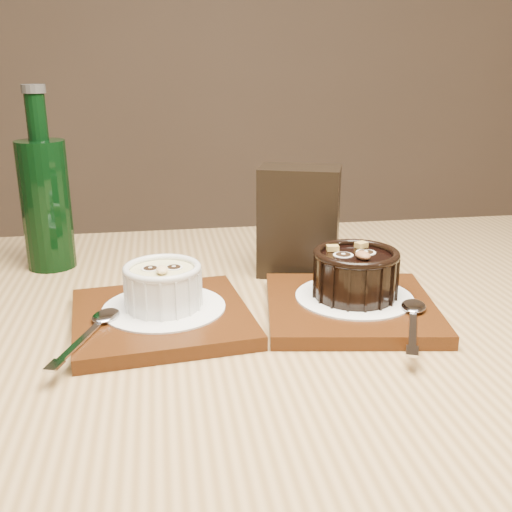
{
  "coord_description": "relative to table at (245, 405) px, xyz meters",
  "views": [
    {
      "loc": [
        -0.04,
        -0.46,
        1.01
      ],
      "look_at": [
        0.02,
        0.15,
        0.81
      ],
      "focal_mm": 42.0,
      "sensor_mm": 36.0,
      "label": 1
    }
  ],
  "objects": [
    {
      "name": "doily_right",
      "position": [
        0.13,
        0.04,
        0.11
      ],
      "size": [
        0.13,
        0.13,
        0.0
      ],
      "primitive_type": "cylinder",
      "color": "white",
      "rests_on": "tray_right"
    },
    {
      "name": "condiment_stand",
      "position": [
        0.08,
        0.16,
        0.16
      ],
      "size": [
        0.11,
        0.08,
        0.14
      ],
      "primitive_type": "cube",
      "rotation": [
        0.0,
        0.0,
        -0.27
      ],
      "color": "black",
      "rests_on": "table"
    },
    {
      "name": "doily_left",
      "position": [
        -0.08,
        0.03,
        0.11
      ],
      "size": [
        0.13,
        0.13,
        0.0
      ],
      "primitive_type": "cylinder",
      "color": "white",
      "rests_on": "tray_left"
    },
    {
      "name": "ramekin_white",
      "position": [
        -0.08,
        0.03,
        0.13
      ],
      "size": [
        0.08,
        0.08,
        0.05
      ],
      "rotation": [
        0.0,
        0.0,
        0.06
      ],
      "color": "silver",
      "rests_on": "doily_left"
    },
    {
      "name": "spoon_left",
      "position": [
        -0.15,
        -0.03,
        0.11
      ],
      "size": [
        0.06,
        0.14,
        0.01
      ],
      "primitive_type": null,
      "rotation": [
        0.0,
        0.0,
        -0.28
      ],
      "color": "silver",
      "rests_on": "tray_left"
    },
    {
      "name": "ramekin_dark",
      "position": [
        0.13,
        0.04,
        0.14
      ],
      "size": [
        0.09,
        0.09,
        0.06
      ],
      "rotation": [
        0.0,
        0.0,
        0.24
      ],
      "color": "black",
      "rests_on": "doily_right"
    },
    {
      "name": "table",
      "position": [
        0.0,
        0.0,
        0.0
      ],
      "size": [
        1.25,
        0.88,
        0.75
      ],
      "rotation": [
        0.0,
        0.0,
        0.07
      ],
      "color": "olive",
      "rests_on": "ground"
    },
    {
      "name": "green_bottle",
      "position": [
        -0.24,
        0.22,
        0.18
      ],
      "size": [
        0.06,
        0.06,
        0.24
      ],
      "color": "black",
      "rests_on": "table"
    },
    {
      "name": "tray_left",
      "position": [
        -0.09,
        0.02,
        0.1
      ],
      "size": [
        0.21,
        0.21,
        0.01
      ],
      "primitive_type": "cube",
      "rotation": [
        0.0,
        0.0,
        0.18
      ],
      "color": "#46210B",
      "rests_on": "table"
    },
    {
      "name": "spoon_right",
      "position": [
        0.17,
        -0.03,
        0.11
      ],
      "size": [
        0.07,
        0.13,
        0.01
      ],
      "primitive_type": null,
      "rotation": [
        0.0,
        0.0,
        -0.35
      ],
      "color": "silver",
      "rests_on": "tray_right"
    },
    {
      "name": "tray_right",
      "position": [
        0.12,
        0.03,
        0.1
      ],
      "size": [
        0.2,
        0.2,
        0.01
      ],
      "primitive_type": "cube",
      "rotation": [
        0.0,
        0.0,
        -0.09
      ],
      "color": "#46210B",
      "rests_on": "table"
    }
  ]
}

